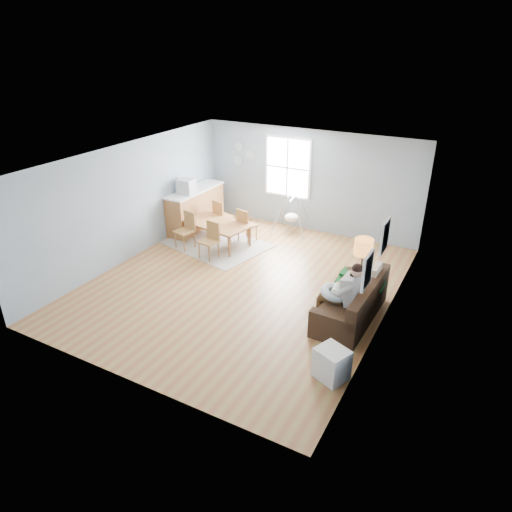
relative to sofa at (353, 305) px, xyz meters
The scene contains 22 objects.
room 3.28m from the sofa, behind, with size 8.40×9.40×3.90m.
window 4.97m from the sofa, 130.20° to the left, with size 1.32×0.08×1.62m.
pictures 1.85m from the sofa, 60.79° to the right, with size 0.05×1.34×0.74m.
wall_plates 5.99m from the sofa, 140.83° to the left, with size 0.67×0.02×0.66m.
sofa is the anchor object (origin of this frame).
green_throw 0.70m from the sofa, 94.73° to the left, with size 0.91×0.72×0.04m, color #155C28.
beige_pillow 0.71m from the sofa, 66.42° to the left, with size 0.13×0.46×0.46m, color tan.
father 0.51m from the sofa, 115.79° to the right, with size 0.92×0.43×1.30m.
nursing_pillow 0.52m from the sofa, 136.05° to the right, with size 0.54×0.54×0.15m, color #ACC6D8.
infant 0.56m from the sofa, 139.89° to the right, with size 0.17×0.36×0.13m.
toddler 0.44m from the sofa, 109.42° to the left, with size 0.50×0.25×0.77m.
floor_lamp 1.08m from the sofa, 18.49° to the left, with size 0.33×0.33×1.64m.
storage_cube 1.77m from the sofa, 83.21° to the right, with size 0.59×0.57×0.52m.
rug 4.40m from the sofa, 158.35° to the left, with size 2.41×1.83×0.01m, color gray.
dining_table 4.39m from the sofa, 158.35° to the left, with size 1.67×0.93×0.59m, color olive.
chair_sw 4.79m from the sofa, 166.17° to the left, with size 0.50×0.50×0.92m.
chair_se 3.93m from the sofa, 166.13° to the left, with size 0.45×0.45×0.89m.
chair_nw 4.95m from the sofa, 152.27° to the left, with size 0.52×0.52×0.92m.
chair_ne 4.10m from the sofa, 149.18° to the left, with size 0.48×0.48×0.90m.
counter 5.67m from the sofa, 156.14° to the left, with size 0.62×1.99×1.11m.
monitor 5.61m from the sofa, 159.70° to the left, with size 0.44×0.42×0.37m.
baby_swing 4.30m from the sofa, 130.09° to the left, with size 1.07×1.08×0.94m.
Camera 1 is at (4.34, -7.42, 4.84)m, focal length 32.00 mm.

